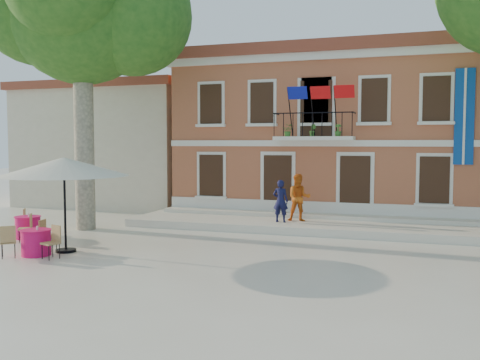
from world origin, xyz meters
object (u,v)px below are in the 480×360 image
at_px(plane_tree_west, 82,10).
at_px(cafe_table_1, 36,241).
at_px(pedestrian_orange, 299,198).
at_px(cafe_table_0, 28,226).
at_px(pedestrian_navy, 281,201).
at_px(patio_umbrella, 64,167).

distance_m(plane_tree_west, cafe_table_1, 9.22).
xyz_separation_m(pedestrian_orange, cafe_table_1, (-6.34, -7.19, -0.78)).
relative_size(pedestrian_orange, cafe_table_0, 1.00).
bearing_deg(pedestrian_navy, patio_umbrella, 51.38).
height_order(patio_umbrella, cafe_table_1, patio_umbrella).
height_order(pedestrian_navy, cafe_table_0, pedestrian_navy).
bearing_deg(cafe_table_0, plane_tree_west, 71.95).
distance_m(plane_tree_west, pedestrian_navy, 10.37).
relative_size(plane_tree_west, pedestrian_orange, 6.16).
xyz_separation_m(pedestrian_navy, cafe_table_1, (-5.71, -6.80, -0.68)).
relative_size(plane_tree_west, cafe_table_0, 6.14).
xyz_separation_m(plane_tree_west, patio_umbrella, (1.94, -3.87, -5.70)).
bearing_deg(cafe_table_1, patio_umbrella, 55.41).
relative_size(cafe_table_0, cafe_table_1, 0.99).
bearing_deg(cafe_table_0, patio_umbrella, -29.83).
bearing_deg(pedestrian_orange, cafe_table_0, -165.01).
relative_size(pedestrian_navy, pedestrian_orange, 0.89).
relative_size(patio_umbrella, pedestrian_orange, 2.12).
height_order(plane_tree_west, pedestrian_navy, plane_tree_west).
height_order(plane_tree_west, patio_umbrella, plane_tree_west).
xyz_separation_m(patio_umbrella, pedestrian_navy, (5.21, 6.07, -1.48)).
xyz_separation_m(pedestrian_navy, pedestrian_orange, (0.63, 0.39, 0.10)).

